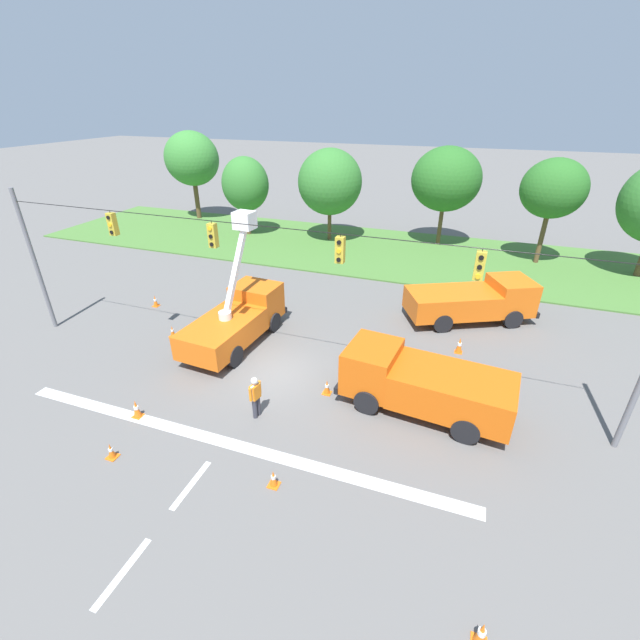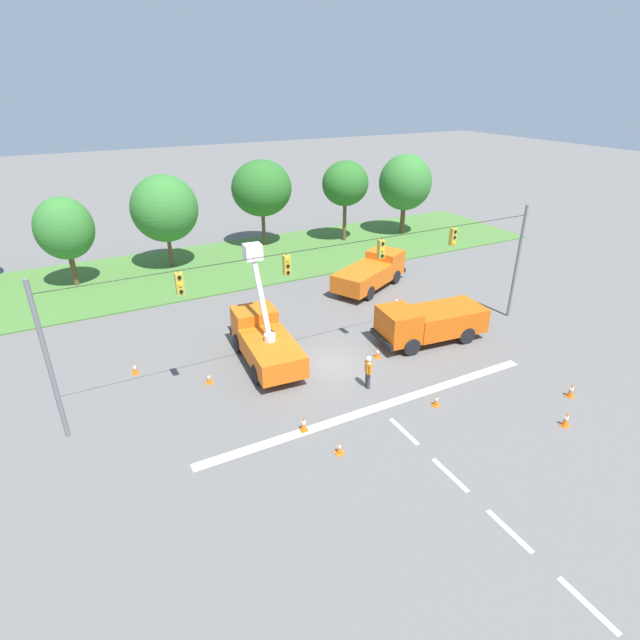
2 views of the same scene
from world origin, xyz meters
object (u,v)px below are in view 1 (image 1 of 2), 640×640
Objects in this scene: traffic_cone_near_bucket at (155,301)px; traffic_cone_far_right at (273,479)px; tree_west at (245,184)px; road_worker at (255,395)px; tree_centre at (330,182)px; utility_truck_bucket_lift at (237,317)px; utility_truck_support_near at (422,382)px; tree_east at (446,179)px; traffic_cone_lane_edge_a at (327,387)px; utility_truck_support_far at (474,300)px; traffic_cone_foreground_right at (459,345)px; traffic_cone_foreground_left at (172,331)px; traffic_cone_lane_edge_b at (481,634)px; traffic_cone_mid_left at (136,409)px; tree_far_east at (554,189)px; tree_far_west at (192,159)px; traffic_cone_mid_right at (111,451)px.

traffic_cone_near_bucket is 15.33m from traffic_cone_far_right.
tree_west reaches higher than road_worker.
utility_truck_bucket_lift is at bearing -86.29° from tree_centre.
tree_centre is at bearing 117.75° from utility_truck_support_near.
utility_truck_support_near is (9.25, -2.29, -0.09)m from utility_truck_bucket_lift.
utility_truck_bucket_lift is (1.13, -17.45, -3.46)m from tree_centre.
tree_west is 16.27m from tree_east.
tree_west is 24.03m from traffic_cone_lane_edge_a.
traffic_cone_foreground_right is at bearing -95.83° from utility_truck_support_far.
traffic_cone_near_bucket is (-6.55, 1.82, -0.99)m from utility_truck_bucket_lift.
tree_centre reaches higher than utility_truck_bucket_lift.
tree_west reaches higher than traffic_cone_foreground_right.
utility_truck_support_near reaches higher than traffic_cone_far_right.
tree_west reaches higher than utility_truck_support_far.
traffic_cone_foreground_left is 17.73m from traffic_cone_lane_edge_b.
tree_west is at bearing 132.98° from utility_truck_support_near.
tree_west is 21.99m from utility_truck_support_far.
tree_centre is 24.29m from traffic_cone_mid_left.
tree_far_east is (7.24, -2.10, 0.12)m from tree_east.
tree_far_east is (30.61, -2.67, -0.33)m from tree_far_west.
traffic_cone_mid_left is (-8.49, -25.73, -4.84)m from tree_east.
traffic_cone_near_bucket is (-10.03, 6.68, -0.67)m from road_worker.
tree_west is at bearing 108.07° from traffic_cone_mid_right.
traffic_cone_lane_edge_b is (4.04, -29.38, -4.83)m from tree_east.
tree_far_east is at bearing 59.50° from traffic_cone_mid_right.
traffic_cone_foreground_left is (-2.26, -18.26, -4.50)m from tree_centre.
tree_east reaches higher than utility_truck_support_near.
utility_truck_support_near reaches higher than traffic_cone_lane_edge_b.
traffic_cone_lane_edge_a is at bearing -25.35° from utility_truck_bucket_lift.
traffic_cone_near_bucket is 21.81m from traffic_cone_lane_edge_b.
tree_far_east is at bearing -16.17° from tree_east.
tree_far_east is 1.14× the size of utility_truck_bucket_lift.
tree_centre is 11.91× the size of traffic_cone_far_right.
tree_east is 1.04× the size of tree_far_east.
tree_far_east reaches higher than road_worker.
traffic_cone_mid_right is at bearing -91.16° from utility_truck_bucket_lift.
traffic_cone_foreground_left is at bearing 114.67° from traffic_cone_mid_left.
road_worker reaches higher than traffic_cone_foreground_right.
utility_truck_bucket_lift is 0.91× the size of utility_truck_support_far.
traffic_cone_foreground_right is at bearing 76.06° from utility_truck_support_near.
traffic_cone_mid_right is 0.88× the size of traffic_cone_near_bucket.
utility_truck_support_far is at bearing -76.44° from tree_east.
tree_centre reaches higher than traffic_cone_lane_edge_b.
tree_far_east is 23.12m from utility_truck_bucket_lift.
tree_west reaches higher than utility_truck_bucket_lift.
tree_west is at bearing 143.18° from traffic_cone_foreground_right.
tree_west is 0.99× the size of utility_truck_support_near.
traffic_cone_foreground_left is (-12.64, 1.47, -0.94)m from utility_truck_support_near.
tree_east is 14.00m from utility_truck_support_far.
traffic_cone_lane_edge_a is at bearing -54.15° from tree_west.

